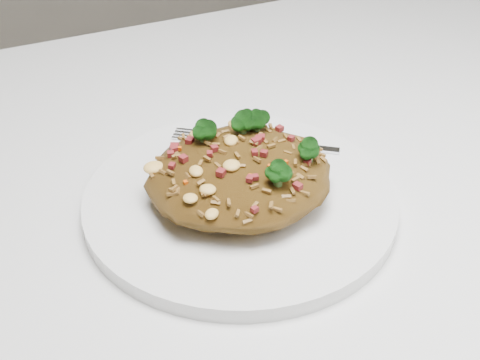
% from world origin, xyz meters
% --- Properties ---
extents(dining_table, '(1.20, 0.80, 0.75)m').
position_xyz_m(dining_table, '(0.00, 0.00, 0.66)').
color(dining_table, white).
rests_on(dining_table, ground).
extents(plate, '(0.27, 0.27, 0.01)m').
position_xyz_m(plate, '(-0.03, -0.02, 0.76)').
color(plate, white).
rests_on(plate, dining_table).
extents(fried_rice, '(0.16, 0.14, 0.06)m').
position_xyz_m(fried_rice, '(-0.02, -0.02, 0.79)').
color(fried_rice, brown).
rests_on(fried_rice, plate).
extents(fork, '(0.14, 0.11, 0.00)m').
position_xyz_m(fork, '(0.03, 0.04, 0.77)').
color(fork, silver).
rests_on(fork, plate).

